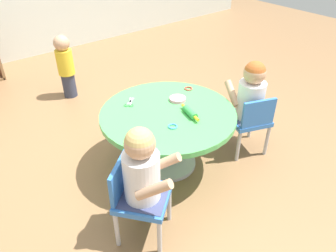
% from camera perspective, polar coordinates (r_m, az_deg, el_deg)
% --- Properties ---
extents(ground_plane, '(10.00, 10.00, 0.00)m').
position_cam_1_polar(ground_plane, '(2.65, -0.00, -6.56)').
color(ground_plane, olive).
extents(craft_table, '(0.99, 0.99, 0.49)m').
position_cam_1_polar(craft_table, '(2.42, -0.00, 0.40)').
color(craft_table, silver).
rests_on(craft_table, ground).
extents(child_chair_left, '(0.42, 0.42, 0.54)m').
position_cam_1_polar(child_chair_left, '(1.98, -5.38, -12.08)').
color(child_chair_left, '#B7B7BC').
rests_on(child_chair_left, ground).
extents(seated_child_left, '(0.43, 0.44, 0.51)m').
position_cam_1_polar(seated_child_left, '(1.81, -4.55, -7.31)').
color(seated_child_left, '#3F4772').
rests_on(seated_child_left, ground).
extents(child_chair_right, '(0.39, 0.39, 0.54)m').
position_cam_1_polar(child_chair_right, '(2.69, 14.05, 1.04)').
color(child_chair_right, '#B7B7BC').
rests_on(child_chair_right, ground).
extents(seated_child_right, '(0.37, 0.42, 0.51)m').
position_cam_1_polar(seated_child_right, '(2.61, 14.30, 5.67)').
color(seated_child_right, '#3F4772').
rests_on(seated_child_right, ground).
extents(toddler_standing, '(0.17, 0.17, 0.67)m').
position_cam_1_polar(toddler_standing, '(3.60, -17.45, 10.14)').
color(toddler_standing, '#33384C').
rests_on(toddler_standing, ground).
extents(rolling_pin, '(0.08, 0.23, 0.05)m').
position_cam_1_polar(rolling_pin, '(2.32, 3.87, 2.39)').
color(rolling_pin, green).
rests_on(rolling_pin, craft_table).
extents(craft_scissors, '(0.13, 0.13, 0.01)m').
position_cam_1_polar(craft_scissors, '(2.48, -6.74, 3.90)').
color(craft_scissors, silver).
rests_on(craft_scissors, craft_table).
extents(playdough_blob_0, '(0.12, 0.12, 0.02)m').
position_cam_1_polar(playdough_blob_0, '(2.51, 1.69, 4.73)').
color(playdough_blob_0, pink).
rests_on(playdough_blob_0, craft_table).
extents(cookie_cutter_0, '(0.07, 0.07, 0.01)m').
position_cam_1_polar(cookie_cutter_0, '(2.68, 3.58, 6.54)').
color(cookie_cutter_0, red).
rests_on(cookie_cutter_0, craft_table).
extents(cookie_cutter_1, '(0.06, 0.06, 0.01)m').
position_cam_1_polar(cookie_cutter_1, '(2.20, 0.81, -0.07)').
color(cookie_cutter_1, '#3F99D8').
rests_on(cookie_cutter_1, craft_table).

